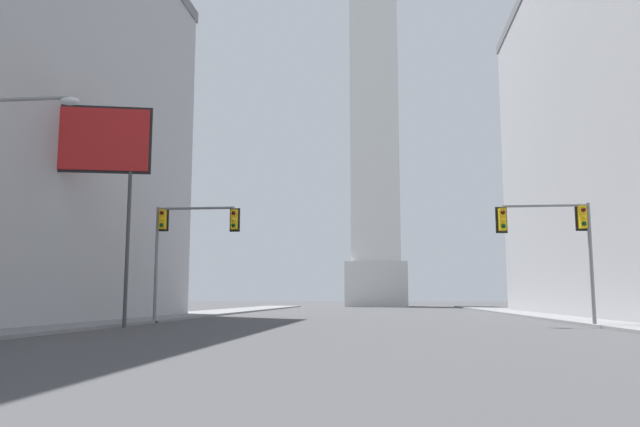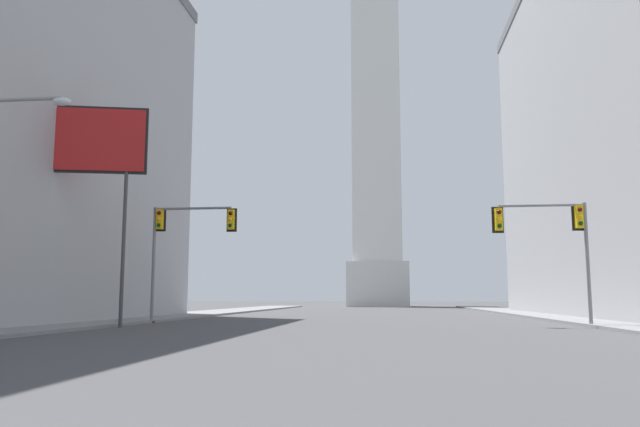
# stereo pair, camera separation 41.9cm
# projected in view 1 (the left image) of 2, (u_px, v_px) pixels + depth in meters

# --- Properties ---
(sidewalk_left) EXTENTS (5.00, 113.54, 0.15)m
(sidewalk_left) POSITION_uv_depth(u_px,v_px,m) (125.00, 320.00, 36.19)
(sidewalk_left) COLOR slate
(sidewalk_left) RESTS_ON ground_plane
(sidewalk_right) EXTENTS (5.00, 113.54, 0.15)m
(sidewalk_right) POSITION_uv_depth(u_px,v_px,m) (614.00, 322.00, 33.32)
(sidewalk_right) COLOR slate
(sidewalk_right) RESTS_ON ground_plane
(obelisk) EXTENTS (9.21, 9.21, 63.59)m
(obelisk) POSITION_uv_depth(u_px,v_px,m) (375.00, 113.00, 98.45)
(obelisk) COLOR silver
(obelisk) RESTS_ON ground_plane
(traffic_light_mid_right) EXTENTS (4.63, 0.52, 6.00)m
(traffic_light_mid_right) POSITION_uv_depth(u_px,v_px,m) (558.00, 232.00, 30.56)
(traffic_light_mid_right) COLOR slate
(traffic_light_mid_right) RESTS_ON ground_plane
(traffic_light_mid_left) EXTENTS (4.88, 0.50, 6.46)m
(traffic_light_mid_left) POSITION_uv_depth(u_px,v_px,m) (184.00, 234.00, 34.80)
(traffic_light_mid_left) COLOR slate
(traffic_light_mid_left) RESTS_ON ground_plane
(street_lamp) EXTENTS (3.12, 0.36, 7.97)m
(street_lamp) POSITION_uv_depth(u_px,v_px,m) (0.00, 187.00, 19.99)
(street_lamp) COLOR gray
(street_lamp) RESTS_ON ground_plane
(billboard_sign) EXTENTS (5.63, 1.56, 10.61)m
(billboard_sign) POSITION_uv_depth(u_px,v_px,m) (90.00, 147.00, 29.94)
(billboard_sign) COLOR #3F3F42
(billboard_sign) RESTS_ON ground_plane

